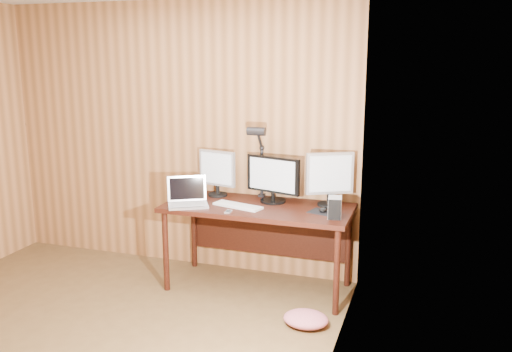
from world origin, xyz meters
The scene contains 14 objects.
room_shell centered at (0.00, 0.00, 1.25)m, with size 4.00×4.00×4.00m.
desk centered at (0.93, 1.70, 0.63)m, with size 1.60×0.70×0.75m.
monitor_center centered at (1.02, 1.78, 0.96)m, with size 0.50×0.22×0.40m.
monitor_left centered at (0.48, 1.84, 0.97)m, with size 0.37×0.17×0.42m.
monitor_right centered at (1.51, 1.82, 1.00)m, with size 0.38×0.22×0.46m.
laptop centered at (0.35, 1.47, 0.81)m, with size 0.41×0.39×0.24m.
keyboard centered at (0.78, 1.54, 0.76)m, with size 0.46×0.24×0.02m.
mousepad centered at (1.50, 1.61, 0.75)m, with size 0.22×0.18×0.00m, color black.
mouse centered at (1.50, 1.61, 0.77)m, with size 0.07×0.11×0.04m, color black.
hard_drive centered at (1.61, 1.49, 0.83)m, with size 0.13×0.17×0.17m.
phone centered at (0.76, 1.36, 0.76)m, with size 0.05×0.09×0.01m.
speaker centered at (1.53, 1.76, 0.81)m, with size 0.05×0.05×0.11m, color black.
desk_lamp centered at (0.87, 1.85, 1.18)m, with size 0.16×0.23×0.70m.
fabric_pile centered at (1.49, 1.08, 0.05)m, with size 0.34×0.28×0.11m, color #CA6170, non-canonical shape.
Camera 1 is at (2.30, -2.61, 2.00)m, focal length 38.00 mm.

